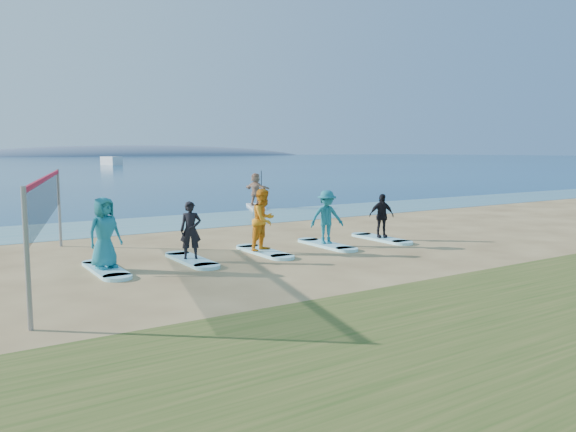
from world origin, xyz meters
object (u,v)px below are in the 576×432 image
paddleboard (256,207)px  paddleboarder (256,189)px  student_4 (381,216)px  surfboard_3 (327,245)px  student_2 (264,220)px  surfboard_1 (191,260)px  surfboard_4 (381,239)px  boat_offshore_b (112,165)px  surfboard_0 (106,270)px  student_0 (104,233)px  surfboard_2 (264,252)px  student_3 (327,217)px  student_1 (191,230)px  volleyball_net (47,199)px

paddleboard → paddleboarder: (0.00, 0.00, 0.94)m
student_4 → surfboard_3: bearing=-159.6°
student_2 → surfboard_3: 2.55m
surfboard_1 → surfboard_4: (7.07, 0.00, 0.00)m
surfboard_4 → boat_offshore_b: bearing=79.4°
surfboard_0 → paddleboarder: bearing=46.8°
surfboard_1 → student_4: (7.07, 0.00, 0.80)m
student_0 → surfboard_3: bearing=-17.4°
paddleboarder → boat_offshore_b: paddleboarder is taller
surfboard_2 → student_3: 2.52m
paddleboarder → surfboard_4: (-1.70, -11.83, -0.96)m
surfboard_4 → student_0: bearing=180.0°
paddleboarder → student_1: (-8.77, -11.83, -0.11)m
surfboard_1 → student_2: 2.55m
paddleboarder → boat_offshore_b: size_ratio=0.32×
paddleboarder → surfboard_2: size_ratio=0.80×
boat_offshore_b → student_2: (-24.21, -104.63, 1.02)m
paddleboard → student_1: 14.75m
surfboard_0 → student_2: student_2 is taller
student_2 → surfboard_3: student_2 is taller
volleyball_net → surfboard_4: (10.71, -0.25, -1.86)m
paddleboard → surfboard_0: (-11.12, -11.83, -0.01)m
student_3 → surfboard_1: bearing=-164.1°
surfboard_2 → student_4: size_ratio=1.45×
student_1 → surfboard_3: (4.71, 0.00, -0.85)m
student_0 → student_4: 9.42m
student_0 → surfboard_1: student_0 is taller
surfboard_1 → surfboard_2: bearing=0.0°
student_2 → volleyball_net: bearing=154.0°
surfboard_1 → student_4: bearing=0.0°
paddleboarder → surfboard_2: bearing=133.2°
student_0 → student_3: bearing=-17.4°
paddleboard → student_3: (-4.06, -11.83, 0.89)m
paddleboard → paddleboarder: bearing=0.0°
surfboard_4 → paddleboard: bearing=81.8°
boat_offshore_b → surfboard_2: bearing=-114.7°
paddleboard → student_4: bearing=-76.3°
student_4 → surfboard_2: bearing=-159.6°
paddleboarder → surfboard_1: bearing=125.1°
volleyball_net → surfboard_4: bearing=-1.3°
student_0 → surfboard_4: bearing=-17.4°
student_0 → surfboard_2: size_ratio=0.83×
boat_offshore_b → surfboard_0: bearing=-117.1°
paddleboarder → boat_offshore_b: (17.80, 92.80, -1.00)m
surfboard_4 → surfboard_3: bearing=180.0°
surfboard_0 → volleyball_net: bearing=169.1°
student_4 → volleyball_net: bearing=-160.9°
surfboard_2 → surfboard_4: size_ratio=1.00×
surfboard_3 → student_3: student_3 is taller
surfboard_3 → student_3: bearing=0.0°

